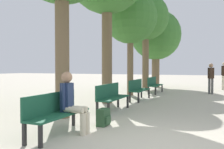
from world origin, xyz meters
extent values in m
plane|color=beige|center=(0.00, 0.00, 0.00)|extent=(80.00, 80.00, 0.00)
cube|color=#195138|center=(-2.04, 0.00, 0.42)|extent=(0.44, 1.73, 0.04)
cube|color=#195138|center=(-2.24, 0.00, 0.65)|extent=(0.04, 1.73, 0.41)
cube|color=black|center=(-1.87, -0.82, 0.20)|extent=(0.06, 0.06, 0.40)
cube|color=black|center=(-1.87, 0.82, 0.20)|extent=(0.06, 0.06, 0.40)
cube|color=black|center=(-2.22, -0.82, 0.20)|extent=(0.06, 0.06, 0.40)
cube|color=black|center=(-2.22, 0.82, 0.20)|extent=(0.06, 0.06, 0.40)
cube|color=#195138|center=(-2.04, 2.91, 0.42)|extent=(0.44, 1.73, 0.04)
cube|color=#195138|center=(-2.24, 2.91, 0.65)|extent=(0.04, 1.73, 0.41)
cube|color=black|center=(-1.87, 2.09, 0.20)|extent=(0.06, 0.06, 0.40)
cube|color=black|center=(-1.87, 3.73, 0.20)|extent=(0.06, 0.06, 0.40)
cube|color=black|center=(-2.22, 2.09, 0.20)|extent=(0.06, 0.06, 0.40)
cube|color=black|center=(-2.22, 3.73, 0.20)|extent=(0.06, 0.06, 0.40)
cube|color=#195138|center=(-2.04, 5.82, 0.42)|extent=(0.44, 1.73, 0.04)
cube|color=#195138|center=(-2.24, 5.82, 0.65)|extent=(0.04, 1.73, 0.41)
cube|color=black|center=(-1.87, 5.00, 0.20)|extent=(0.06, 0.06, 0.40)
cube|color=black|center=(-1.87, 6.64, 0.20)|extent=(0.06, 0.06, 0.40)
cube|color=black|center=(-2.22, 5.00, 0.20)|extent=(0.06, 0.06, 0.40)
cube|color=black|center=(-2.22, 6.64, 0.20)|extent=(0.06, 0.06, 0.40)
cube|color=#195138|center=(-2.04, 8.73, 0.42)|extent=(0.44, 1.73, 0.04)
cube|color=#195138|center=(-2.24, 8.73, 0.65)|extent=(0.04, 1.73, 0.41)
cube|color=black|center=(-1.87, 7.91, 0.20)|extent=(0.06, 0.06, 0.40)
cube|color=black|center=(-1.87, 9.55, 0.20)|extent=(0.06, 0.06, 0.40)
cube|color=black|center=(-2.22, 7.91, 0.20)|extent=(0.06, 0.06, 0.40)
cube|color=black|center=(-2.22, 9.55, 0.20)|extent=(0.06, 0.06, 0.40)
cylinder|color=brown|center=(-2.99, 1.52, 1.98)|extent=(0.38, 0.38, 3.96)
cylinder|color=brown|center=(-2.99, 4.53, 2.05)|extent=(0.39, 0.39, 4.09)
cylinder|color=brown|center=(-2.99, 7.35, 1.55)|extent=(0.30, 0.30, 3.10)
sphere|color=#38702D|center=(-2.99, 7.35, 3.82)|extent=(2.60, 2.60, 2.60)
cylinder|color=brown|center=(-2.99, 10.20, 1.79)|extent=(0.39, 0.39, 3.59)
sphere|color=#38702D|center=(-2.99, 10.20, 4.33)|extent=(2.71, 2.71, 2.71)
cylinder|color=brown|center=(-2.99, 12.89, 1.33)|extent=(0.52, 0.52, 2.66)
sphere|color=#38702D|center=(-2.99, 12.89, 3.62)|extent=(3.46, 3.46, 3.46)
cylinder|color=beige|center=(-1.81, 0.17, 0.50)|extent=(0.43, 0.13, 0.13)
cylinder|color=beige|center=(-1.59, 0.17, 0.22)|extent=(0.13, 0.13, 0.44)
cylinder|color=beige|center=(-1.81, 0.32, 0.50)|extent=(0.43, 0.13, 0.13)
cylinder|color=beige|center=(-1.59, 0.32, 0.22)|extent=(0.13, 0.13, 0.44)
cube|color=navy|center=(-2.02, 0.24, 0.74)|extent=(0.20, 0.23, 0.61)
cylinder|color=navy|center=(-2.02, 0.12, 0.77)|extent=(0.09, 0.09, 0.55)
cylinder|color=navy|center=(-2.02, 0.37, 0.77)|extent=(0.09, 0.09, 0.55)
sphere|color=#A37A5B|center=(-2.02, 0.24, 1.17)|extent=(0.23, 0.23, 0.23)
cube|color=#284C2D|center=(-1.56, 1.08, 0.20)|extent=(0.21, 0.36, 0.40)
cube|color=#284C2D|center=(-1.44, 1.08, 0.14)|extent=(0.04, 0.26, 0.18)
cylinder|color=beige|center=(1.27, 12.21, 0.43)|extent=(0.12, 0.12, 0.85)
cube|color=black|center=(1.35, 12.21, 1.16)|extent=(0.25, 0.21, 0.60)
cylinder|color=black|center=(1.22, 12.21, 1.17)|extent=(0.09, 0.09, 0.57)
sphere|color=beige|center=(1.35, 12.21, 1.58)|extent=(0.23, 0.23, 0.23)
cylinder|color=#4C4C4C|center=(0.58, 9.47, 0.40)|extent=(0.12, 0.12, 0.79)
cylinder|color=#4C4C4C|center=(0.72, 9.47, 0.40)|extent=(0.12, 0.12, 0.79)
cube|color=black|center=(0.65, 9.47, 1.07)|extent=(0.28, 0.27, 0.56)
cylinder|color=black|center=(0.53, 9.47, 1.09)|extent=(0.08, 0.08, 0.53)
cylinder|color=black|center=(0.76, 9.47, 1.09)|extent=(0.08, 0.08, 0.53)
sphere|color=#A37A5B|center=(0.65, 9.47, 1.46)|extent=(0.21, 0.21, 0.21)
camera|label=1|loc=(0.88, -4.24, 1.39)|focal=40.00mm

